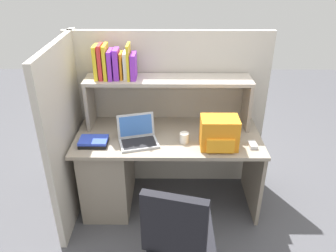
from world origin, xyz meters
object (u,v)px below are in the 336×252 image
(office_chair, at_px, (179,246))
(computer_mouse, at_px, (253,145))
(backpack, at_px, (219,133))
(paper_cup, at_px, (184,138))
(laptop, at_px, (138,136))

(office_chair, bearing_deg, computer_mouse, -116.04)
(backpack, xyz_separation_m, paper_cup, (-0.28, 0.07, -0.08))
(backpack, xyz_separation_m, office_chair, (-0.33, -0.73, -0.46))
(computer_mouse, bearing_deg, laptop, 174.17)
(backpack, distance_m, office_chair, 0.92)
(laptop, height_order, office_chair, laptop)
(laptop, xyz_separation_m, paper_cup, (0.39, -0.00, -0.01))
(laptop, relative_size, office_chair, 0.39)
(backpack, relative_size, computer_mouse, 2.88)
(backpack, height_order, office_chair, backpack)
(office_chair, bearing_deg, paper_cup, -80.16)
(laptop, bearing_deg, office_chair, -67.62)
(paper_cup, bearing_deg, backpack, -15.13)
(computer_mouse, height_order, office_chair, office_chair)
(backpack, bearing_deg, paper_cup, 164.87)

